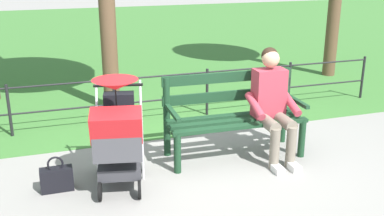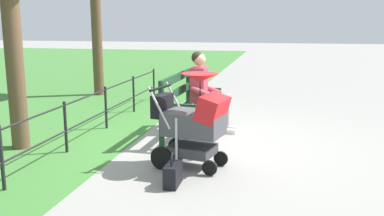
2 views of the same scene
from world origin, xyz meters
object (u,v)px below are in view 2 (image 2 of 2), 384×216
object	(u,v)px
park_bench	(187,103)
person_on_bench	(206,89)
stroller	(194,120)
handbag	(173,174)

from	to	relation	value
park_bench	person_on_bench	distance (m)	0.48
park_bench	stroller	world-z (taller)	stroller
park_bench	person_on_bench	xyz separation A→B (m)	(-0.39, 0.22, 0.15)
person_on_bench	stroller	xyz separation A→B (m)	(1.79, 0.18, -0.08)
person_on_bench	stroller	world-z (taller)	person_on_bench
stroller	handbag	size ratio (longest dim) A/B	3.11
stroller	handbag	xyz separation A→B (m)	(0.63, -0.11, -0.47)
park_bench	stroller	bearing A→B (deg)	15.99
handbag	park_bench	bearing A→B (deg)	-171.72
person_on_bench	park_bench	bearing A→B (deg)	-29.58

